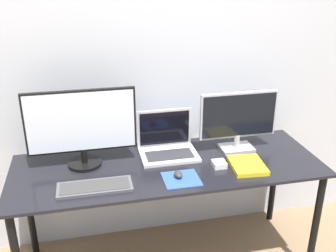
# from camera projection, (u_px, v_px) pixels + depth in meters

# --- Properties ---
(wall_back) EXTENTS (7.00, 0.05, 2.50)m
(wall_back) POSITION_uv_depth(u_px,v_px,m) (154.00, 61.00, 2.48)
(wall_back) COLOR silver
(wall_back) RESTS_ON ground_plane
(desk) EXTENTS (1.83, 0.66, 0.72)m
(desk) POSITION_uv_depth(u_px,v_px,m) (168.00, 176.00, 2.36)
(desk) COLOR black
(desk) RESTS_ON ground_plane
(monitor_left) EXTENTS (0.63, 0.20, 0.46)m
(monitor_left) POSITION_uv_depth(u_px,v_px,m) (81.00, 126.00, 2.23)
(monitor_left) COLOR black
(monitor_left) RESTS_ON desk
(monitor_right) EXTENTS (0.49, 0.14, 0.38)m
(monitor_right) POSITION_uv_depth(u_px,v_px,m) (238.00, 120.00, 2.44)
(monitor_right) COLOR #B2B2B7
(monitor_right) RESTS_ON desk
(laptop) EXTENTS (0.35, 0.26, 0.26)m
(laptop) POSITION_uv_depth(u_px,v_px,m) (167.00, 143.00, 2.45)
(laptop) COLOR silver
(laptop) RESTS_ON desk
(keyboard) EXTENTS (0.40, 0.16, 0.02)m
(keyboard) POSITION_uv_depth(u_px,v_px,m) (95.00, 187.00, 2.08)
(keyboard) COLOR #4C4C51
(keyboard) RESTS_ON desk
(mousepad) EXTENTS (0.20, 0.19, 0.00)m
(mousepad) POSITION_uv_depth(u_px,v_px,m) (181.00, 179.00, 2.17)
(mousepad) COLOR #2D519E
(mousepad) RESTS_ON desk
(mouse) EXTENTS (0.04, 0.07, 0.04)m
(mouse) POSITION_uv_depth(u_px,v_px,m) (178.00, 174.00, 2.18)
(mouse) COLOR #333333
(mouse) RESTS_ON mousepad
(book) EXTENTS (0.21, 0.25, 0.03)m
(book) POSITION_uv_depth(u_px,v_px,m) (247.00, 165.00, 2.30)
(book) COLOR yellow
(book) RESTS_ON desk
(power_brick) EXTENTS (0.08, 0.08, 0.03)m
(power_brick) POSITION_uv_depth(u_px,v_px,m) (219.00, 164.00, 2.30)
(power_brick) COLOR white
(power_brick) RESTS_ON desk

